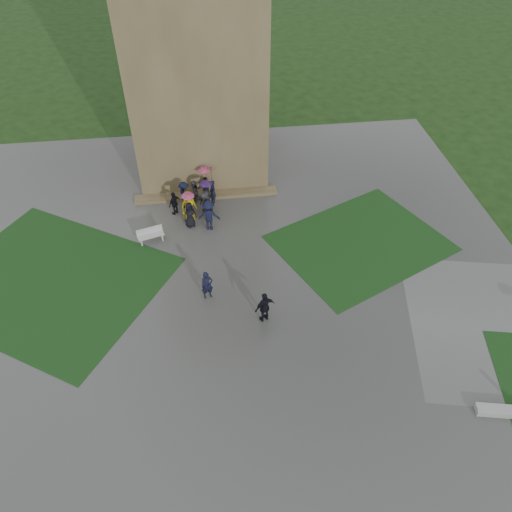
{
  "coord_description": "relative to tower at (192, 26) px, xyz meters",
  "views": [
    {
      "loc": [
        -0.07,
        -15.53,
        18.79
      ],
      "look_at": [
        2.28,
        3.38,
        1.2
      ],
      "focal_mm": 35.0,
      "sensor_mm": 36.0,
      "label": 1
    }
  ],
  "objects": [
    {
      "name": "ground",
      "position": [
        0.0,
        -15.0,
        -9.0
      ],
      "size": [
        120.0,
        120.0,
        0.0
      ],
      "primitive_type": "plane",
      "color": "black"
    },
    {
      "name": "plaza",
      "position": [
        0.0,
        -13.0,
        -8.99
      ],
      "size": [
        34.0,
        34.0,
        0.02
      ],
      "primitive_type": "cube",
      "color": "#393936",
      "rests_on": "ground"
    },
    {
      "name": "lawn_inset_left",
      "position": [
        -8.5,
        -11.0,
        -8.97
      ],
      "size": [
        14.1,
        13.46,
        0.01
      ],
      "primitive_type": "cube",
      "rotation": [
        0.0,
        0.0,
        -0.56
      ],
      "color": "black",
      "rests_on": "plaza"
    },
    {
      "name": "lawn_inset_right",
      "position": [
        8.5,
        -10.0,
        -8.97
      ],
      "size": [
        11.12,
        10.15,
        0.01
      ],
      "primitive_type": "cube",
      "rotation": [
        0.0,
        0.0,
        0.44
      ],
      "color": "black",
      "rests_on": "plaza"
    },
    {
      "name": "tower",
      "position": [
        0.0,
        0.0,
        0.0
      ],
      "size": [
        8.0,
        8.0,
        18.0
      ],
      "primitive_type": "cube",
      "color": "brown",
      "rests_on": "ground"
    },
    {
      "name": "tower_plinth",
      "position": [
        0.0,
        -4.4,
        -8.87
      ],
      "size": [
        9.0,
        0.8,
        0.22
      ],
      "primitive_type": "cube",
      "color": "brown",
      "rests_on": "plaza"
    },
    {
      "name": "bench",
      "position": [
        -3.36,
        -8.32,
        -8.53
      ],
      "size": [
        1.57,
        0.88,
        0.87
      ],
      "rotation": [
        0.0,
        0.0,
        0.29
      ],
      "color": "#B0B0AB",
      "rests_on": "plaza"
    },
    {
      "name": "visitor_cluster",
      "position": [
        -0.46,
        -6.06,
        -7.88
      ],
      "size": [
        3.38,
        3.84,
        2.59
      ],
      "color": "black",
      "rests_on": "plaza"
    },
    {
      "name": "pedestrian_mid",
      "position": [
        -0.36,
        -13.07,
        -8.15
      ],
      "size": [
        0.69,
        0.54,
        1.66
      ],
      "primitive_type": "imported",
      "rotation": [
        0.0,
        0.0,
        0.27
      ],
      "color": "black",
      "rests_on": "plaza"
    },
    {
      "name": "pedestrian_near",
      "position": [
        2.29,
        -14.92,
        -8.09
      ],
      "size": [
        1.2,
        0.96,
        1.79
      ],
      "primitive_type": "imported",
      "rotation": [
        0.0,
        0.0,
        3.55
      ],
      "color": "black",
      "rests_on": "plaza"
    }
  ]
}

